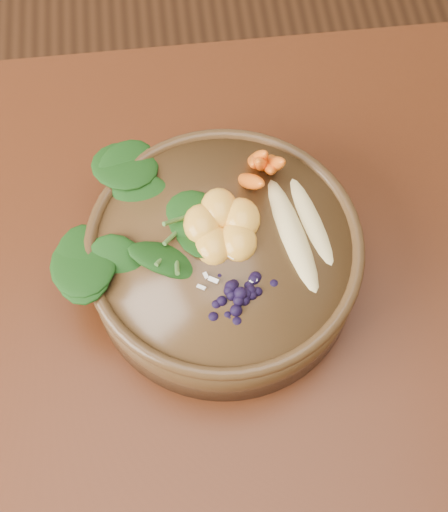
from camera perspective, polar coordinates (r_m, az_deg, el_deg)
The scene contains 9 objects.
ground at distance 1.47m, azimuth 1.08°, elevation -18.21°, with size 4.00×4.00×0.00m, color #381E0F.
dining_table at distance 0.82m, azimuth 1.86°, elevation -11.46°, with size 1.60×0.90×0.75m.
stoneware_bowl at distance 0.74m, azimuth -0.00°, elevation -0.35°, with size 0.28×0.28×0.08m, color #51361B.
kale_heap at distance 0.72m, azimuth -4.27°, elevation 5.26°, with size 0.18×0.16×0.04m, color #143F0E, non-canonical shape.
carrot_cluster at distance 0.72m, azimuth 2.87°, elevation 8.30°, with size 0.06×0.06×0.08m, color orange, non-canonical shape.
banana_halves at distance 0.71m, azimuth 6.35°, elevation 2.81°, with size 0.08×0.16×0.03m.
mandarin_cluster at distance 0.70m, azimuth -0.10°, elevation 2.84°, with size 0.08×0.09×0.03m, color gold, non-canonical shape.
blueberry_pile at distance 0.67m, azimuth 1.14°, elevation -2.52°, with size 0.13×0.10×0.04m, color black, non-canonical shape.
coconut_flakes at distance 0.70m, azimuth 0.44°, elevation -0.21°, with size 0.09×0.07×0.01m, color white, non-canonical shape.
Camera 1 is at (-0.05, -0.21, 1.45)m, focal length 50.00 mm.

